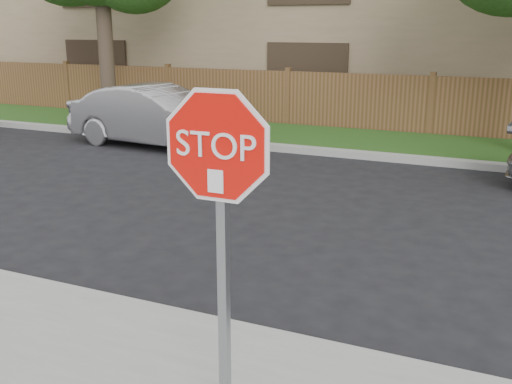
% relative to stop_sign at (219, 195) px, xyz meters
% --- Properties ---
extents(ground, '(90.00, 90.00, 0.00)m').
position_rel_stop_sign_xyz_m(ground, '(-0.49, 1.48, -1.83)').
color(ground, black).
rests_on(ground, ground).
extents(far_curb, '(70.00, 0.30, 0.15)m').
position_rel_stop_sign_xyz_m(far_curb, '(-0.49, 9.63, -1.75)').
color(far_curb, gray).
rests_on(far_curb, ground).
extents(grass_strip, '(70.00, 3.00, 0.12)m').
position_rel_stop_sign_xyz_m(grass_strip, '(-0.49, 11.28, -1.77)').
color(grass_strip, '#1E4714').
rests_on(grass_strip, ground).
extents(fence, '(70.00, 0.12, 1.60)m').
position_rel_stop_sign_xyz_m(fence, '(-0.49, 12.88, -1.03)').
color(fence, '#4E371B').
rests_on(fence, ground).
extents(apartment_building, '(35.20, 9.20, 7.20)m').
position_rel_stop_sign_xyz_m(apartment_building, '(-0.49, 18.48, 1.70)').
color(apartment_building, '#8C7C57').
rests_on(apartment_building, ground).
extents(stop_sign, '(1.01, 0.13, 2.55)m').
position_rel_stop_sign_xyz_m(stop_sign, '(0.00, 0.00, 0.00)').
color(stop_sign, gray).
rests_on(stop_sign, sidewalk_near).
extents(sedan_left, '(4.60, 1.94, 1.48)m').
position_rel_stop_sign_xyz_m(sedan_left, '(-6.36, 8.95, -1.09)').
color(sedan_left, '#ADADB1').
rests_on(sedan_left, ground).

